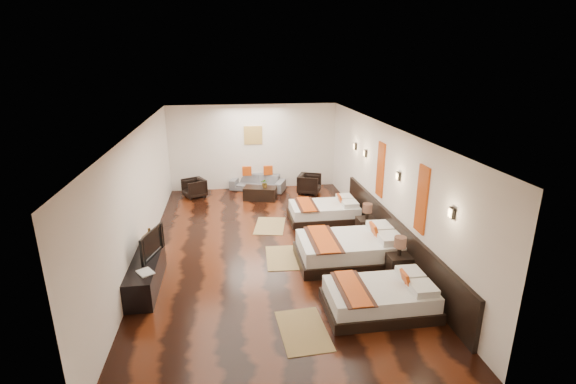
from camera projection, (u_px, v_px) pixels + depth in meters
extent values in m
cube|color=black|center=(268.00, 247.00, 9.76)|extent=(5.50, 9.50, 0.01)
cube|color=white|center=(266.00, 128.00, 8.89)|extent=(5.50, 9.50, 0.01)
cube|color=silver|center=(253.00, 147.00, 13.80)|extent=(5.50, 0.01, 2.80)
cube|color=silver|center=(140.00, 196.00, 8.95)|extent=(0.01, 9.50, 2.80)
cube|color=silver|center=(385.00, 185.00, 9.71)|extent=(0.01, 9.50, 2.80)
cube|color=black|center=(393.00, 237.00, 9.24)|extent=(0.08, 6.60, 0.90)
cube|color=black|center=(379.00, 305.00, 7.32)|extent=(1.90, 1.17, 0.20)
cube|color=white|center=(380.00, 294.00, 7.24)|extent=(1.81, 1.08, 0.27)
cube|color=#BC420D|center=(406.00, 279.00, 7.23)|extent=(0.14, 0.29, 0.29)
cube|color=#38190F|center=(353.00, 288.00, 7.13)|extent=(0.50, 1.19, 0.02)
cube|color=#BC420D|center=(353.00, 288.00, 7.13)|extent=(0.34, 1.19, 0.02)
cube|color=black|center=(349.00, 257.00, 9.06)|extent=(2.26, 1.40, 0.24)
cube|color=white|center=(350.00, 245.00, 8.97)|extent=(2.15, 1.29, 0.32)
cube|color=#BC420D|center=(375.00, 231.00, 8.95)|extent=(0.17, 0.34, 0.35)
cube|color=#38190F|center=(323.00, 239.00, 8.84)|extent=(0.59, 1.42, 0.02)
cube|color=#BC420D|center=(323.00, 238.00, 8.83)|extent=(0.41, 1.42, 0.02)
cube|color=black|center=(324.00, 217.00, 11.38)|extent=(1.87, 1.16, 0.20)
cube|color=white|center=(324.00, 209.00, 11.30)|extent=(1.78, 1.07, 0.27)
cube|color=#BC420D|center=(340.00, 199.00, 11.29)|extent=(0.14, 0.28, 0.29)
cube|color=#38190F|center=(306.00, 205.00, 11.19)|extent=(0.49, 1.17, 0.02)
cube|color=#BC420D|center=(306.00, 204.00, 11.19)|extent=(0.34, 1.17, 0.02)
cube|color=black|center=(398.00, 266.00, 8.37)|extent=(0.45, 0.45, 0.50)
cylinder|color=black|center=(399.00, 250.00, 8.26)|extent=(0.08, 0.08, 0.20)
cylinder|color=#3F2619|center=(400.00, 242.00, 8.21)|extent=(0.24, 0.24, 0.22)
cube|color=black|center=(366.00, 228.00, 10.25)|extent=(0.44, 0.44, 0.49)
cylinder|color=black|center=(367.00, 215.00, 10.14)|extent=(0.08, 0.08, 0.20)
cylinder|color=#3F2619|center=(367.00, 208.00, 10.09)|extent=(0.24, 0.24, 0.22)
cube|color=#A08451|center=(303.00, 330.00, 6.80)|extent=(0.81, 1.24, 0.01)
cube|color=#A08451|center=(283.00, 258.00, 9.25)|extent=(0.81, 1.24, 0.01)
cube|color=#A08451|center=(270.00, 226.00, 10.99)|extent=(0.97, 1.32, 0.01)
cube|color=black|center=(146.00, 274.00, 8.00)|extent=(0.50, 1.80, 0.55)
imported|color=black|center=(148.00, 243.00, 8.06)|extent=(0.38, 0.92, 0.53)
imported|color=black|center=(139.00, 275.00, 7.41)|extent=(0.38, 0.40, 0.03)
imported|color=brown|center=(150.00, 237.00, 8.55)|extent=(0.42, 0.42, 0.37)
imported|color=slate|center=(258.00, 182.00, 13.88)|extent=(1.91, 1.31, 0.52)
imported|color=black|center=(194.00, 188.00, 13.19)|extent=(0.86, 0.85, 0.59)
imported|color=black|center=(309.00, 184.00, 13.53)|extent=(0.91, 0.90, 0.64)
cube|color=black|center=(260.00, 193.00, 12.98)|extent=(1.10, 0.76, 0.40)
imported|color=#25531B|center=(265.00, 183.00, 12.84)|extent=(0.28, 0.24, 0.29)
cube|color=#D86014|center=(422.00, 200.00, 7.82)|extent=(0.04, 0.40, 1.30)
cube|color=#D86014|center=(380.00, 170.00, 9.89)|extent=(0.04, 0.40, 1.30)
cube|color=black|center=(452.00, 213.00, 6.74)|extent=(0.06, 0.12, 0.18)
cube|color=#FFD18C|center=(450.00, 213.00, 6.73)|extent=(0.02, 0.10, 0.14)
cube|color=black|center=(398.00, 176.00, 8.81)|extent=(0.06, 0.12, 0.18)
cube|color=#FFD18C|center=(397.00, 176.00, 8.80)|extent=(0.02, 0.10, 0.14)
cube|color=black|center=(365.00, 153.00, 10.88)|extent=(0.06, 0.12, 0.18)
cube|color=#FFD18C|center=(364.00, 153.00, 10.87)|extent=(0.02, 0.10, 0.14)
cube|color=black|center=(355.00, 146.00, 11.72)|extent=(0.06, 0.12, 0.18)
cube|color=#FFD18C|center=(354.00, 146.00, 11.72)|extent=(0.02, 0.10, 0.14)
cube|color=#AD873F|center=(253.00, 135.00, 13.65)|extent=(0.60, 0.04, 0.60)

